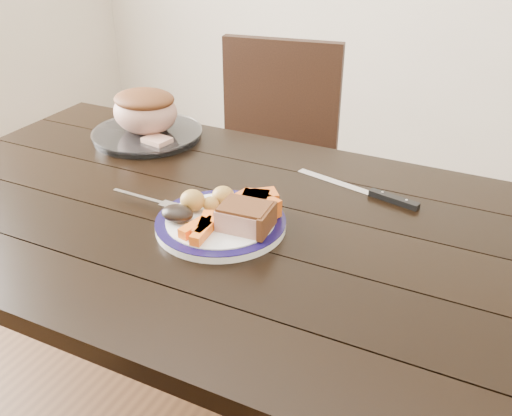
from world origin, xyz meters
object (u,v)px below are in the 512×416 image
at_px(dinner_plate, 221,224).
at_px(fork, 151,201).
at_px(serving_platter, 148,135).
at_px(dining_table, 229,251).
at_px(carving_knife, 378,195).
at_px(roast_joint, 145,112).
at_px(chair_far, 272,162).
at_px(pork_slice, 245,217).

height_order(dinner_plate, fork, fork).
relative_size(dinner_plate, serving_platter, 0.91).
distance_m(dining_table, carving_knife, 0.37).
height_order(dining_table, serving_platter, serving_platter).
bearing_deg(carving_knife, dining_table, -126.62).
bearing_deg(roast_joint, chair_far, 68.92).
bearing_deg(dinner_plate, dining_table, 102.85).
bearing_deg(serving_platter, chair_far, 68.92).
relative_size(dinner_plate, pork_slice, 2.71).
bearing_deg(serving_platter, dining_table, -33.37).
bearing_deg(fork, chair_far, 96.53).
xyz_separation_m(chair_far, fork, (0.08, -0.79, 0.25)).
bearing_deg(dinner_plate, roast_joint, 143.08).
bearing_deg(serving_platter, fork, -52.01).
distance_m(chair_far, dinner_plate, 0.86).
bearing_deg(serving_platter, pork_slice, -33.80).
bearing_deg(dinner_plate, pork_slice, -4.76).
relative_size(dinner_plate, roast_joint, 1.48).
relative_size(serving_platter, pork_slice, 3.00).
xyz_separation_m(dinner_plate, carving_knife, (0.25, 0.28, -0.00)).
height_order(dinner_plate, pork_slice, pork_slice).
xyz_separation_m(dining_table, dinner_plate, (0.01, -0.05, 0.10)).
bearing_deg(roast_joint, dinner_plate, -36.92).
relative_size(serving_platter, carving_knife, 0.95).
height_order(dining_table, fork, fork).
xyz_separation_m(dinner_plate, roast_joint, (-0.44, 0.33, 0.07)).
distance_m(dinner_plate, pork_slice, 0.07).
bearing_deg(dinner_plate, fork, -179.39).
bearing_deg(roast_joint, dining_table, -33.37).
xyz_separation_m(fork, carving_knife, (0.43, 0.29, -0.01)).
xyz_separation_m(dining_table, carving_knife, (0.27, 0.24, 0.10)).
distance_m(serving_platter, carving_knife, 0.69).
bearing_deg(dining_table, chair_far, 108.66).
relative_size(fork, carving_knife, 0.56).
height_order(chair_far, carving_knife, chair_far).
distance_m(pork_slice, fork, 0.24).
bearing_deg(fork, dining_table, 17.06).
distance_m(chair_far, serving_platter, 0.54).
distance_m(dining_table, dinner_plate, 0.11).
height_order(serving_platter, carving_knife, serving_platter).
xyz_separation_m(dining_table, chair_far, (-0.25, 0.74, -0.13)).
xyz_separation_m(chair_far, carving_knife, (0.51, -0.50, 0.23)).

